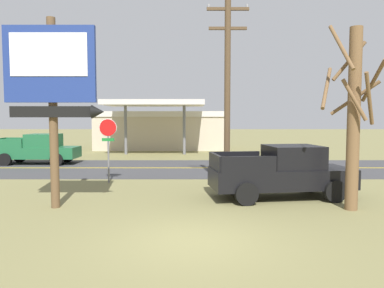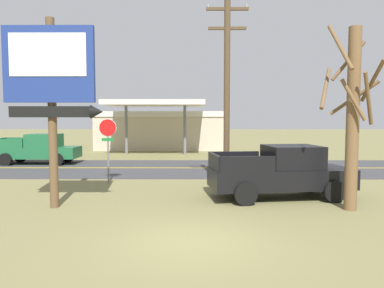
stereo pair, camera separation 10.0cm
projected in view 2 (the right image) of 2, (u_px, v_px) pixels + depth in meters
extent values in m
plane|color=olive|center=(190.00, 241.00, 8.92)|extent=(180.00, 180.00, 0.00)
cube|color=#3D3D3F|center=(192.00, 168.00, 21.89)|extent=(140.00, 8.00, 0.02)
cube|color=gold|center=(192.00, 168.00, 21.89)|extent=(126.00, 0.20, 0.01)
cylinder|color=brown|center=(52.00, 114.00, 12.08)|extent=(0.28, 0.28, 6.23)
cube|color=navy|center=(49.00, 64.00, 11.79)|extent=(2.93, 0.16, 2.44)
cube|color=white|center=(47.00, 55.00, 11.68)|extent=(2.46, 0.03, 1.37)
cube|color=black|center=(50.00, 112.00, 11.89)|extent=(2.64, 0.12, 0.36)
cone|color=black|center=(97.00, 112.00, 11.89)|extent=(0.40, 0.44, 0.44)
cylinder|color=slate|center=(108.00, 159.00, 16.88)|extent=(0.08, 0.08, 2.20)
cylinder|color=red|center=(108.00, 128.00, 16.75)|extent=(0.76, 0.03, 0.76)
cylinder|color=white|center=(108.00, 128.00, 16.77)|extent=(0.80, 0.01, 0.80)
cube|color=#19722D|center=(108.00, 140.00, 16.79)|extent=(0.56, 0.03, 0.14)
cylinder|color=brown|center=(227.00, 94.00, 15.61)|extent=(0.26, 0.26, 8.05)
cube|color=brown|center=(227.00, 9.00, 15.37)|extent=(1.78, 0.12, 0.12)
cube|color=brown|center=(227.00, 28.00, 15.42)|extent=(1.60, 0.12, 0.12)
cylinder|color=gray|center=(208.00, 6.00, 15.36)|extent=(0.10, 0.10, 0.14)
cylinder|color=gray|center=(247.00, 6.00, 15.35)|extent=(0.10, 0.10, 0.14)
cylinder|color=brown|center=(353.00, 120.00, 11.75)|extent=(0.40, 0.40, 5.86)
cylinder|color=brown|center=(373.00, 81.00, 11.70)|extent=(0.20, 1.31, 1.26)
cylinder|color=brown|center=(354.00, 98.00, 12.37)|extent=(1.46, 0.76, 1.17)
cylinder|color=brown|center=(348.00, 61.00, 12.12)|extent=(1.11, 0.14, 1.32)
cylinder|color=brown|center=(326.00, 87.00, 12.06)|extent=(0.90, 1.64, 1.50)
cylinder|color=brown|center=(340.00, 47.00, 11.43)|extent=(0.48, 1.18, 1.59)
cylinder|color=brown|center=(353.00, 100.00, 11.39)|extent=(0.79, 0.43, 1.34)
cylinder|color=brown|center=(368.00, 99.00, 11.43)|extent=(0.72, 0.85, 1.63)
cube|color=beige|center=(162.00, 130.00, 36.10)|extent=(12.00, 6.00, 3.60)
cube|color=silver|center=(159.00, 114.00, 32.95)|extent=(12.00, 0.12, 0.50)
cube|color=silver|center=(155.00, 103.00, 29.95)|extent=(8.00, 5.00, 0.40)
cylinder|color=slate|center=(126.00, 129.00, 30.11)|extent=(0.24, 0.24, 4.20)
cylinder|color=slate|center=(185.00, 129.00, 30.09)|extent=(0.24, 0.24, 4.20)
cube|color=black|center=(280.00, 178.00, 13.70)|extent=(5.42, 2.66, 0.72)
cube|color=black|center=(292.00, 157.00, 13.71)|extent=(2.13, 2.05, 0.84)
cube|color=#28333D|center=(315.00, 156.00, 13.83)|extent=(0.33, 1.65, 0.71)
cube|color=black|center=(234.00, 159.00, 14.36)|extent=(1.95, 0.39, 0.56)
cube|color=black|center=(248.00, 164.00, 12.54)|extent=(1.95, 0.39, 0.56)
cube|color=black|center=(214.00, 162.00, 13.32)|extent=(0.38, 1.88, 0.56)
cylinder|color=black|center=(309.00, 182.00, 14.91)|extent=(0.83, 0.39, 0.80)
cylinder|color=black|center=(334.00, 191.00, 12.97)|extent=(0.83, 0.39, 0.80)
cylinder|color=black|center=(232.00, 184.00, 14.48)|extent=(0.83, 0.39, 0.80)
cylinder|color=black|center=(245.00, 194.00, 12.54)|extent=(0.83, 0.39, 0.80)
cube|color=#1E6038|center=(38.00, 152.00, 23.88)|extent=(5.20, 1.96, 0.72)
cube|color=#1E6038|center=(44.00, 140.00, 23.82)|extent=(1.90, 1.80, 0.84)
cube|color=#28333D|center=(58.00, 140.00, 23.82)|extent=(0.10, 1.66, 0.71)
cube|color=#1E6038|center=(21.00, 142.00, 24.76)|extent=(1.95, 0.12, 0.56)
cube|color=#1E6038|center=(7.00, 143.00, 22.93)|extent=(1.95, 0.12, 0.56)
cylinder|color=black|center=(68.00, 156.00, 24.88)|extent=(0.80, 0.28, 0.80)
cylinder|color=black|center=(57.00, 160.00, 22.92)|extent=(0.80, 0.28, 0.80)
cylinder|color=black|center=(20.00, 156.00, 24.89)|extent=(0.80, 0.28, 0.80)
cylinder|color=black|center=(6.00, 159.00, 22.94)|extent=(0.80, 0.28, 0.80)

